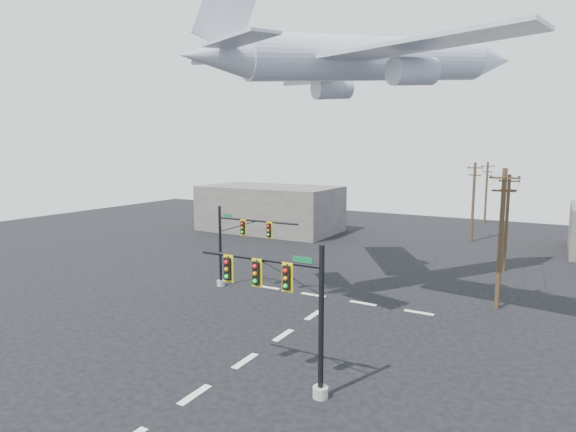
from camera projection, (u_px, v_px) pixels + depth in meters
The scene contains 11 objects.
ground at pixel (245, 361), 25.15m from camera, with size 120.00×120.00×0.00m, color black.
lane_markings at pixel (294, 328), 29.75m from camera, with size 14.00×21.20×0.01m.
signal_mast_near at pixel (288, 307), 21.67m from camera, with size 6.82×0.76×6.95m.
signal_mast_far at pixel (236, 245), 37.56m from camera, with size 7.38×0.72×6.52m.
utility_pole_a at pixel (501, 237), 32.61m from camera, with size 1.95×0.32×9.72m.
utility_pole_b at pixel (507, 221), 42.99m from camera, with size 1.77×0.29×8.75m.
utility_pole_c at pixel (473, 200), 56.72m from camera, with size 1.85×0.78×9.40m.
utility_pole_d at pixel (486, 191), 70.80m from camera, with size 1.76×0.88×9.06m.
power_lines at pixel (490, 172), 51.31m from camera, with size 7.84×40.80×0.19m.
airliner at pixel (372, 60), 32.94m from camera, with size 22.03×24.35×7.20m.
building_left at pixel (270, 208), 64.65m from camera, with size 18.00×10.00×6.00m, color #6A655D.
Camera 1 is at (13.70, -19.64, 11.04)m, focal length 30.00 mm.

